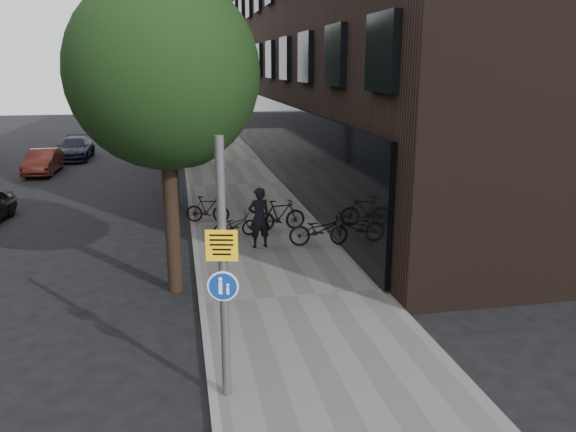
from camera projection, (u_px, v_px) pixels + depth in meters
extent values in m
plane|color=black|center=(321.00, 373.00, 10.30)|extent=(120.00, 120.00, 0.00)
cube|color=#625F5A|center=(257.00, 223.00, 19.80)|extent=(4.50, 60.00, 0.12)
cube|color=slate|center=(193.00, 227.00, 19.38)|extent=(0.15, 60.00, 0.13)
cylinder|color=black|center=(173.00, 229.00, 13.66)|extent=(0.36, 0.36, 3.20)
sphere|color=black|center=(164.00, 73.00, 12.70)|extent=(4.40, 4.40, 4.40)
sphere|color=black|center=(183.00, 114.00, 13.79)|extent=(2.64, 2.64, 2.64)
cylinder|color=black|center=(173.00, 168.00, 21.71)|extent=(0.36, 0.36, 3.20)
sphere|color=black|center=(168.00, 70.00, 20.75)|extent=(5.00, 5.00, 5.00)
sphere|color=black|center=(180.00, 96.00, 21.84)|extent=(3.00, 3.00, 3.00)
cylinder|color=black|center=(173.00, 139.00, 30.24)|extent=(0.36, 0.36, 3.20)
sphere|color=black|center=(169.00, 68.00, 29.28)|extent=(5.00, 5.00, 5.00)
sphere|color=black|center=(178.00, 87.00, 30.37)|extent=(3.00, 3.00, 3.00)
cylinder|color=#595B5E|center=(223.00, 273.00, 8.87)|extent=(0.14, 0.14, 4.34)
cube|color=yellow|center=(222.00, 244.00, 8.74)|extent=(0.50, 0.13, 0.50)
cylinder|color=#0D3297|center=(224.00, 284.00, 8.92)|extent=(0.44, 0.11, 0.44)
cylinder|color=white|center=(224.00, 284.00, 8.92)|extent=(0.49, 0.12, 0.50)
imported|color=black|center=(259.00, 218.00, 16.82)|extent=(0.74, 0.55, 1.85)
imported|color=black|center=(320.00, 230.00, 17.09)|extent=(1.96, 0.89, 1.00)
imported|color=black|center=(280.00, 215.00, 18.63)|extent=(1.80, 0.75, 1.05)
imported|color=black|center=(235.00, 225.00, 17.94)|extent=(1.60, 0.95, 0.79)
imported|color=black|center=(208.00, 209.00, 19.65)|extent=(1.60, 0.80, 0.93)
imported|color=maroon|center=(43.00, 162.00, 29.06)|extent=(1.46, 3.86, 1.26)
imported|color=black|center=(75.00, 148.00, 33.61)|extent=(1.87, 4.48, 1.29)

